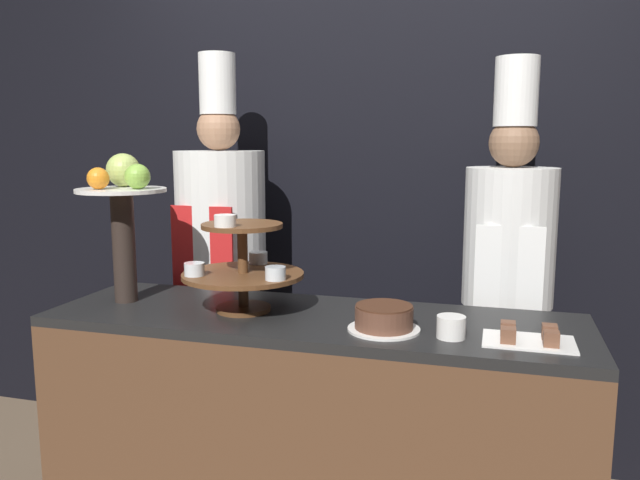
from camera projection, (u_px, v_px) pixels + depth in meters
name	position (u px, v px, depth m)	size (l,w,h in m)	color
wall_back	(367.00, 167.00, 2.96)	(10.00, 0.06, 2.80)	black
buffet_counter	(312.00, 439.00, 2.24)	(1.86, 0.57, 0.92)	brown
tiered_stand	(242.00, 265.00, 2.20)	(0.43, 0.43, 0.35)	brown
fruit_pedestal	(123.00, 204.00, 2.32)	(0.33, 0.33, 0.55)	#2D231E
cake_round	(384.00, 318.00, 1.99)	(0.23, 0.23, 0.08)	white
cup_white	(451.00, 327.00, 1.91)	(0.09, 0.09, 0.07)	white
cake_square_tray	(529.00, 337.00, 1.87)	(0.27, 0.18, 0.05)	white
chef_left	(221.00, 255.00, 2.82)	(0.40, 0.40, 1.89)	#38332D
chef_center_left	(508.00, 274.00, 2.48)	(0.35, 0.35, 1.83)	#28282D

